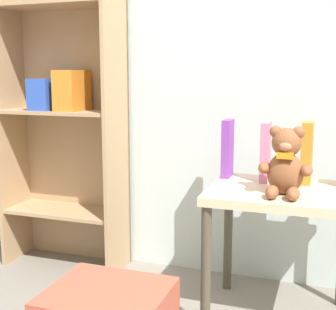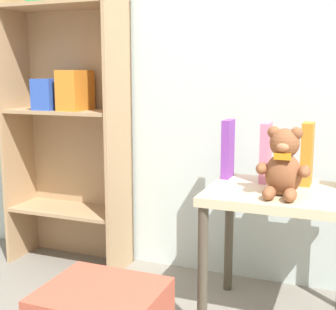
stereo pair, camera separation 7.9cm
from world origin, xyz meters
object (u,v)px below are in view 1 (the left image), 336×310
(display_table, at_px, (280,210))
(book_standing_orange, at_px, (307,153))
(book_standing_purple, at_px, (227,148))
(bookshelf_side, at_px, (65,90))
(book_standing_pink, at_px, (265,152))
(teddy_bear, at_px, (285,164))

(display_table, relative_size, book_standing_orange, 2.19)
(book_standing_purple, relative_size, book_standing_orange, 0.99)
(book_standing_purple, distance_m, book_standing_orange, 0.34)
(bookshelf_side, relative_size, book_standing_pink, 6.49)
(display_table, relative_size, book_standing_purple, 2.21)
(bookshelf_side, xyz_separation_m, display_table, (1.13, -0.25, -0.46))
(bookshelf_side, distance_m, book_standing_purple, 0.91)
(teddy_bear, height_order, book_standing_orange, teddy_bear)
(bookshelf_side, bearing_deg, book_standing_pink, -6.36)
(teddy_bear, relative_size, book_standing_pink, 1.04)
(book_standing_pink, bearing_deg, book_standing_orange, -1.12)
(display_table, relative_size, teddy_bear, 2.16)
(bookshelf_side, height_order, book_standing_pink, bookshelf_side)
(bookshelf_side, bearing_deg, book_standing_orange, -5.36)
(display_table, xyz_separation_m, book_standing_orange, (0.08, 0.13, 0.22))
(bookshelf_side, distance_m, book_standing_pink, 1.08)
(book_standing_orange, bearing_deg, teddy_bear, -105.34)
(book_standing_purple, bearing_deg, book_standing_pink, -6.00)
(teddy_bear, relative_size, book_standing_orange, 1.01)
(book_standing_pink, distance_m, book_standing_orange, 0.17)
(display_table, xyz_separation_m, book_standing_pink, (-0.08, 0.13, 0.22))
(display_table, distance_m, book_standing_pink, 0.27)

